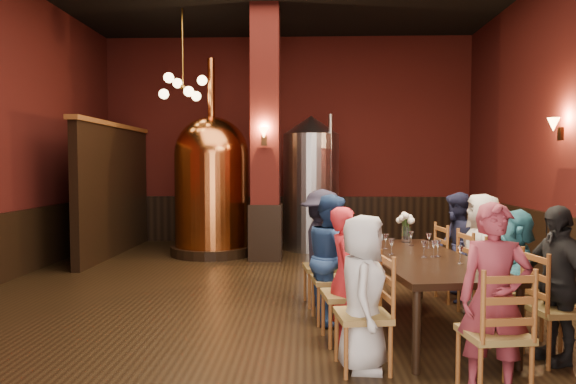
{
  "coord_description": "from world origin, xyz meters",
  "views": [
    {
      "loc": [
        0.43,
        -6.36,
        1.69
      ],
      "look_at": [
        0.19,
        0.2,
        1.35
      ],
      "focal_mm": 32.0,
      "sensor_mm": 36.0,
      "label": 1
    }
  ],
  "objects_px": {
    "dining_table": "(419,262)",
    "person_0": "(363,293)",
    "person_1": "(345,275)",
    "rose_vase": "(406,222)",
    "person_2": "(332,258)",
    "copper_kettle": "(212,184)",
    "steel_vessel": "(311,183)"
  },
  "relations": [
    {
      "from": "dining_table",
      "to": "person_0",
      "type": "bearing_deg",
      "value": -130.36
    },
    {
      "from": "person_1",
      "to": "rose_vase",
      "type": "xyz_separation_m",
      "value": [
        0.85,
        1.43,
        0.35
      ]
    },
    {
      "from": "person_0",
      "to": "dining_table",
      "type": "bearing_deg",
      "value": -25.3
    },
    {
      "from": "person_0",
      "to": "person_1",
      "type": "height_order",
      "value": "person_1"
    },
    {
      "from": "person_1",
      "to": "rose_vase",
      "type": "bearing_deg",
      "value": -28.43
    },
    {
      "from": "person_2",
      "to": "copper_kettle",
      "type": "bearing_deg",
      "value": 16.8
    },
    {
      "from": "copper_kettle",
      "to": "rose_vase",
      "type": "xyz_separation_m",
      "value": [
        3.01,
        -3.32,
        -0.35
      ]
    },
    {
      "from": "person_2",
      "to": "steel_vessel",
      "type": "bearing_deg",
      "value": -7.67
    },
    {
      "from": "person_2",
      "to": "copper_kettle",
      "type": "height_order",
      "value": "copper_kettle"
    },
    {
      "from": "steel_vessel",
      "to": "rose_vase",
      "type": "xyz_separation_m",
      "value": [
        1.13,
        -3.98,
        -0.34
      ]
    },
    {
      "from": "person_2",
      "to": "steel_vessel",
      "type": "relative_size",
      "value": 0.52
    },
    {
      "from": "dining_table",
      "to": "person_2",
      "type": "xyz_separation_m",
      "value": [
        -0.89,
        0.21,
        0.0
      ]
    },
    {
      "from": "person_0",
      "to": "steel_vessel",
      "type": "bearing_deg",
      "value": 10.6
    },
    {
      "from": "copper_kettle",
      "to": "steel_vessel",
      "type": "distance_m",
      "value": 1.99
    },
    {
      "from": "dining_table",
      "to": "person_1",
      "type": "distance_m",
      "value": 0.91
    },
    {
      "from": "person_0",
      "to": "rose_vase",
      "type": "distance_m",
      "value": 2.26
    },
    {
      "from": "person_2",
      "to": "copper_kettle",
      "type": "xyz_separation_m",
      "value": [
        -2.06,
        4.1,
        0.65
      ]
    },
    {
      "from": "steel_vessel",
      "to": "person_1",
      "type": "bearing_deg",
      "value": -87.05
    },
    {
      "from": "dining_table",
      "to": "steel_vessel",
      "type": "height_order",
      "value": "steel_vessel"
    },
    {
      "from": "copper_kettle",
      "to": "rose_vase",
      "type": "distance_m",
      "value": 4.49
    },
    {
      "from": "person_1",
      "to": "person_2",
      "type": "distance_m",
      "value": 0.66
    },
    {
      "from": "dining_table",
      "to": "copper_kettle",
      "type": "height_order",
      "value": "copper_kettle"
    },
    {
      "from": "person_1",
      "to": "copper_kettle",
      "type": "height_order",
      "value": "copper_kettle"
    },
    {
      "from": "dining_table",
      "to": "person_2",
      "type": "height_order",
      "value": "person_2"
    },
    {
      "from": "copper_kettle",
      "to": "rose_vase",
      "type": "relative_size",
      "value": 9.84
    },
    {
      "from": "copper_kettle",
      "to": "person_2",
      "type": "bearing_deg",
      "value": -63.27
    },
    {
      "from": "person_1",
      "to": "rose_vase",
      "type": "distance_m",
      "value": 1.7
    },
    {
      "from": "rose_vase",
      "to": "steel_vessel",
      "type": "bearing_deg",
      "value": 105.83
    },
    {
      "from": "dining_table",
      "to": "steel_vessel",
      "type": "bearing_deg",
      "value": 94.24
    },
    {
      "from": "person_1",
      "to": "copper_kettle",
      "type": "xyz_separation_m",
      "value": [
        -2.16,
        4.75,
        0.69
      ]
    },
    {
      "from": "person_1",
      "to": "rose_vase",
      "type": "height_order",
      "value": "person_1"
    },
    {
      "from": "person_1",
      "to": "rose_vase",
      "type": "relative_size",
      "value": 3.47
    }
  ]
}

